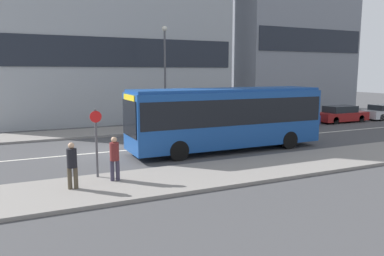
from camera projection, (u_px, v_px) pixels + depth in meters
ground_plane at (108, 152)px, 19.42m from camera, size 120.00×120.00×0.00m
sidewalk_near at (145, 183)px, 13.80m from camera, size 44.00×3.50×0.13m
sidewalk_far at (87, 133)px, 25.01m from camera, size 44.00×3.50×0.13m
lane_centerline at (108, 152)px, 19.41m from camera, size 41.80×0.16×0.01m
city_bus at (227, 115)px, 19.60m from camera, size 10.47×2.55×3.27m
parked_car_0 at (291, 118)px, 28.29m from camera, size 4.15×1.79×1.45m
parked_car_1 at (341, 114)px, 30.84m from camera, size 4.55×1.75×1.35m
parked_car_2 at (384, 112)px, 32.74m from camera, size 4.14×1.71×1.30m
pedestrian_near_stop at (72, 163)px, 12.75m from camera, size 0.35×0.34×1.62m
pedestrian_down_pavement at (115, 156)px, 13.73m from camera, size 0.35×0.34×1.65m
bus_stop_sign at (96, 138)px, 14.12m from camera, size 0.44×0.12×2.60m
street_lamp at (165, 67)px, 26.07m from camera, size 0.36×0.36×7.11m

